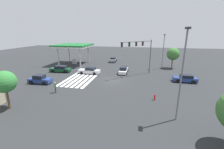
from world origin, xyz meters
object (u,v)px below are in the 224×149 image
object	(u,v)px
car_2	(61,69)
street_light_pole_a	(163,49)
traffic_signal_mast	(141,49)
car_0	(40,79)
fire_hydrant	(155,97)
car_4	(113,60)
car_1	(89,71)
car_3	(123,70)
tree_corner_c	(5,82)
street_light_pole_b	(182,69)
car_5	(185,79)
pedestrian	(55,87)
tree_corner_b	(173,54)

from	to	relation	value
car_2	street_light_pole_a	world-z (taller)	street_light_pole_a
traffic_signal_mast	car_0	world-z (taller)	traffic_signal_mast
fire_hydrant	car_4	bearing A→B (deg)	-156.81
car_1	car_3	xyz separation A→B (m)	(-2.03, 7.48, 0.05)
tree_corner_c	fire_hydrant	size ratio (longest dim) A/B	5.58
car_4	street_light_pole_b	world-z (taller)	street_light_pole_b
traffic_signal_mast	car_4	bearing A→B (deg)	-102.97
car_4	car_5	distance (m)	23.87
car_2	street_light_pole_b	world-z (taller)	street_light_pole_b
car_1	car_3	world-z (taller)	car_3
car_0	street_light_pole_a	size ratio (longest dim) A/B	0.49
pedestrian	tree_corner_c	xyz separation A→B (m)	(5.64, -2.86, 2.47)
car_4	fire_hydrant	size ratio (longest dim) A/B	5.36
car_0	car_2	bearing A→B (deg)	91.67
car_3	tree_corner_b	world-z (taller)	tree_corner_b
car_2	car_3	xyz separation A→B (m)	(-2.10, 14.62, -0.01)
traffic_signal_mast	car_4	world-z (taller)	traffic_signal_mast
street_light_pole_a	street_light_pole_b	world-z (taller)	street_light_pole_b
car_3	car_5	distance (m)	12.84
street_light_pole_a	fire_hydrant	xyz separation A→B (m)	(19.19, -2.96, -4.66)
car_0	tree_corner_b	distance (m)	31.30
tree_corner_b	car_1	bearing A→B (deg)	-64.00
car_1	tree_corner_c	world-z (taller)	tree_corner_c
car_3	car_4	world-z (taller)	car_3
pedestrian	tree_corner_b	world-z (taller)	tree_corner_b
car_3	car_2	bearing A→B (deg)	97.38
car_0	fire_hydrant	xyz separation A→B (m)	(3.01, 20.21, -0.29)
traffic_signal_mast	car_5	bearing A→B (deg)	116.12
car_4	car_3	bearing A→B (deg)	18.12
traffic_signal_mast	car_0	size ratio (longest dim) A/B	1.79
traffic_signal_mast	car_3	bearing A→B (deg)	-61.11
car_3	pedestrian	xyz separation A→B (m)	(13.59, -8.85, 0.29)
street_light_pole_b	car_0	bearing A→B (deg)	-108.75
car_1	car_4	bearing A→B (deg)	-98.56
fire_hydrant	street_light_pole_b	bearing A→B (deg)	23.36
tree_corner_b	car_5	bearing A→B (deg)	2.57
street_light_pole_a	tree_corner_b	size ratio (longest dim) A/B	1.63
car_4	tree_corner_c	world-z (taller)	tree_corner_c
car_0	car_1	bearing A→B (deg)	48.80
car_1	tree_corner_c	bearing A→B (deg)	77.43
tree_corner_c	fire_hydrant	distance (m)	19.06
car_5	street_light_pole_a	world-z (taller)	street_light_pole_a
car_2	car_3	distance (m)	14.76
car_0	car_2	world-z (taller)	car_0
tree_corner_c	street_light_pole_a	bearing A→B (deg)	140.57
car_5	street_light_pole_a	xyz separation A→B (m)	(-10.02, -3.15, 4.41)
tree_corner_b	tree_corner_c	size ratio (longest dim) A/B	1.10
car_4	tree_corner_c	size ratio (longest dim) A/B	0.96
tree_corner_b	pedestrian	bearing A→B (deg)	-44.51
traffic_signal_mast	fire_hydrant	size ratio (longest dim) A/B	8.69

